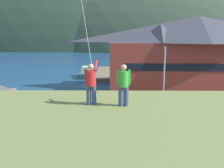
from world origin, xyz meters
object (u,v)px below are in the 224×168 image
at_px(person_companion, 124,84).
at_px(parked_car_lone_by_shed, 43,135).
at_px(parked_car_corner_spot, 190,111).
at_px(parked_car_front_row_red, 77,112).
at_px(person_kite_flyer, 91,83).
at_px(parking_light_pole, 164,74).
at_px(harbor_lodge, 198,52).
at_px(moored_boat_wharfside, 87,73).
at_px(wharf_dock, 104,73).
at_px(parked_car_front_row_silver, 186,135).
at_px(parked_car_front_row_end, 108,138).

bearing_deg(person_companion, parked_car_lone_by_shed, 123.43).
distance_m(parked_car_corner_spot, parked_car_front_row_red, 11.87).
bearing_deg(person_kite_flyer, parked_car_front_row_red, 100.83).
distance_m(person_kite_flyer, person_companion, 1.36).
height_order(parked_car_front_row_red, parking_light_pole, parking_light_pole).
height_order(harbor_lodge, moored_boat_wharfside, harbor_lodge).
height_order(moored_boat_wharfside, parked_car_corner_spot, moored_boat_wharfside).
bearing_deg(harbor_lodge, parked_car_front_row_red, -137.65).
xyz_separation_m(moored_boat_wharfside, parked_car_front_row_red, (1.91, -26.78, 0.34)).
bearing_deg(parked_car_front_row_red, wharf_dock, 86.83).
xyz_separation_m(wharf_dock, person_kite_flyer, (1.30, -43.92, 7.00)).
bearing_deg(person_companion, person_kite_flyer, 173.18).
height_order(harbor_lodge, parked_car_lone_by_shed, harbor_lodge).
xyz_separation_m(parked_car_lone_by_shed, person_companion, (6.24, -9.46, 6.27)).
xyz_separation_m(parked_car_front_row_red, person_kite_flyer, (2.89, -15.13, 6.28)).
height_order(parked_car_corner_spot, person_companion, person_companion).
height_order(moored_boat_wharfside, parked_car_front_row_silver, moored_boat_wharfside).
height_order(parked_car_front_row_end, parked_car_front_row_red, same).
height_order(parking_light_pole, person_kite_flyer, person_kite_flyer).
xyz_separation_m(harbor_lodge, parked_car_corner_spot, (-5.05, -14.70, -5.02)).
distance_m(parked_car_front_row_silver, parked_car_front_row_end, 6.41).
relative_size(parked_car_front_row_silver, person_companion, 2.46).
height_order(parked_car_front_row_silver, person_companion, person_companion).
xyz_separation_m(parking_light_pole, person_companion, (-5.41, -19.60, 2.97)).
relative_size(wharf_dock, moored_boat_wharfside, 2.16).
bearing_deg(person_kite_flyer, parked_car_front_row_silver, 54.03).
relative_size(parked_car_corner_spot, person_kite_flyer, 2.27).
relative_size(harbor_lodge, moored_boat_wharfside, 3.95).
distance_m(moored_boat_wharfside, parked_car_front_row_end, 33.58).
bearing_deg(person_kite_flyer, parking_light_pole, 70.83).
bearing_deg(wharf_dock, parked_car_front_row_end, -87.12).
xyz_separation_m(wharf_dock, moored_boat_wharfside, (-3.50, -2.01, 0.37)).
height_order(harbor_lodge, wharf_dock, harbor_lodge).
xyz_separation_m(parked_car_lone_by_shed, parking_light_pole, (11.66, 10.15, 3.30)).
bearing_deg(parked_car_lone_by_shed, parked_car_front_row_silver, 0.65).
bearing_deg(parked_car_front_row_silver, moored_boat_wharfside, 109.72).
relative_size(wharf_dock, person_companion, 9.17).
relative_size(parked_car_front_row_silver, parked_car_lone_by_shed, 1.00).
height_order(wharf_dock, parked_car_front_row_red, parked_car_front_row_red).
bearing_deg(parked_car_corner_spot, harbor_lodge, 71.05).
xyz_separation_m(parked_car_front_row_silver, parked_car_front_row_red, (-9.74, 5.71, 0.00)).
bearing_deg(moored_boat_wharfside, person_kite_flyer, -83.46).
height_order(parked_car_front_row_end, person_companion, person_companion).
distance_m(moored_boat_wharfside, parked_car_front_row_silver, 34.51).
relative_size(moored_boat_wharfside, parked_car_corner_spot, 1.76).
distance_m(parked_car_front_row_silver, parked_car_front_row_red, 11.28).
height_order(moored_boat_wharfside, person_companion, person_companion).
xyz_separation_m(parked_car_front_row_end, parked_car_lone_by_shed, (-5.36, 0.55, 0.00)).
bearing_deg(parked_car_corner_spot, parked_car_lone_by_shed, -154.74).
xyz_separation_m(harbor_lodge, parked_car_lone_by_shed, (-18.90, -21.24, -5.02)).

